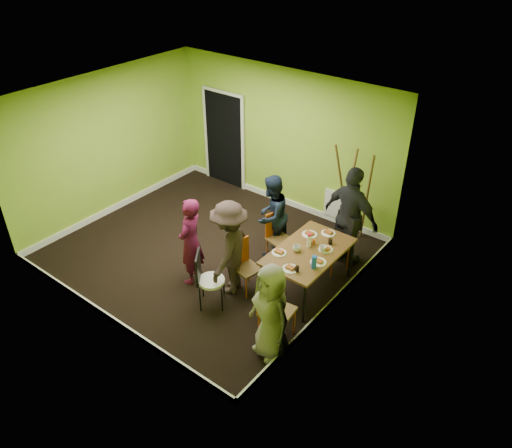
{
  "coord_description": "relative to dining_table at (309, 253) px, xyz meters",
  "views": [
    {
      "loc": [
        5.14,
        -5.26,
        5.24
      ],
      "look_at": [
        1.07,
        0.0,
        0.99
      ],
      "focal_mm": 35.0,
      "sensor_mm": 36.0,
      "label": 1
    }
  ],
  "objects": [
    {
      "name": "person_standing",
      "position": [
        -1.61,
        -0.95,
        0.06
      ],
      "size": [
        0.5,
        0.63,
        1.51
      ],
      "primitive_type": "imported",
      "rotation": [
        0.0,
        0.0,
        -1.29
      ],
      "color": "#510E2C",
      "rests_on": "ground"
    },
    {
      "name": "plate_wall_back",
      "position": [
        0.2,
        0.17,
        0.06
      ],
      "size": [
        0.22,
        0.22,
        0.01
      ],
      "primitive_type": "cylinder",
      "color": "white",
      "rests_on": "dining_table"
    },
    {
      "name": "plate_near_left",
      "position": [
        -0.22,
        0.37,
        0.06
      ],
      "size": [
        0.25,
        0.25,
        0.01
      ],
      "primitive_type": "cylinder",
      "color": "white",
      "rests_on": "dining_table"
    },
    {
      "name": "plate_wall_front",
      "position": [
        0.28,
        -0.18,
        0.06
      ],
      "size": [
        0.25,
        0.25,
        0.01
      ],
      "primitive_type": "cylinder",
      "color": "white",
      "rests_on": "dining_table"
    },
    {
      "name": "blue_bottle",
      "position": [
        0.3,
        -0.33,
        0.16
      ],
      "size": [
        0.08,
        0.08,
        0.21
      ],
      "primitive_type": "cylinder",
      "color": "#174FB3",
      "rests_on": "dining_table"
    },
    {
      "name": "chair_back_end",
      "position": [
        0.13,
        0.88,
        0.01
      ],
      "size": [
        0.55,
        0.6,
        1.0
      ],
      "rotation": [
        0.0,
        0.0,
        2.76
      ],
      "color": "#C34F12",
      "rests_on": "ground"
    },
    {
      "name": "chair_left_near",
      "position": [
        -0.81,
        -0.59,
        -0.2
      ],
      "size": [
        0.43,
        0.43,
        0.88
      ],
      "rotation": [
        0.0,
        0.0,
        -1.76
      ],
      "color": "#C34F12",
      "rests_on": "ground"
    },
    {
      "name": "room_walls",
      "position": [
        -1.97,
        -0.16,
        0.29
      ],
      "size": [
        5.04,
        4.54,
        2.82
      ],
      "color": "#89B52E",
      "rests_on": "ground"
    },
    {
      "name": "plate_near_right",
      "position": [
        -0.32,
        -0.34,
        0.06
      ],
      "size": [
        0.23,
        0.23,
        0.01
      ],
      "primitive_type": "cylinder",
      "color": "white",
      "rests_on": "dining_table"
    },
    {
      "name": "chair_bentwood",
      "position": [
        -1.0,
        -1.25,
        -0.17
      ],
      "size": [
        0.51,
        0.51,
        0.95
      ],
      "rotation": [
        0.0,
        0.0,
        -0.94
      ],
      "color": "black",
      "rests_on": "ground"
    },
    {
      "name": "dining_table",
      "position": [
        0.0,
        0.0,
        0.0
      ],
      "size": [
        0.9,
        1.5,
        0.75
      ],
      "color": "black",
      "rests_on": "ground"
    },
    {
      "name": "chair_left_far",
      "position": [
        -0.88,
        0.39,
        -0.2
      ],
      "size": [
        0.45,
        0.45,
        0.88
      ],
      "rotation": [
        0.0,
        0.0,
        -1.84
      ],
      "color": "#C34F12",
      "rests_on": "ground"
    },
    {
      "name": "ground",
      "position": [
        -1.94,
        -0.2,
        -0.7
      ],
      "size": [
        5.0,
        5.0,
        0.0
      ],
      "primitive_type": "plane",
      "color": "black",
      "rests_on": "ground"
    },
    {
      "name": "thermos",
      "position": [
        -0.06,
        0.09,
        0.16
      ],
      "size": [
        0.07,
        0.07,
        0.2
      ],
      "primitive_type": "cylinder",
      "color": "white",
      "rests_on": "dining_table"
    },
    {
      "name": "orange_bottle",
      "position": [
        -0.03,
        0.19,
        0.1
      ],
      "size": [
        0.04,
        0.04,
        0.09
      ],
      "primitive_type": "cylinder",
      "color": "#C34F12",
      "rests_on": "dining_table"
    },
    {
      "name": "plate_far_front",
      "position": [
        0.04,
        -0.57,
        0.06
      ],
      "size": [
        0.24,
        0.24,
        0.01
      ],
      "primitive_type": "cylinder",
      "color": "white",
      "rests_on": "dining_table"
    },
    {
      "name": "cup_b",
      "position": [
        0.19,
        0.1,
        0.11
      ],
      "size": [
        0.11,
        0.11,
        0.1
      ],
      "primitive_type": "imported",
      "color": "white",
      "rests_on": "dining_table"
    },
    {
      "name": "person_back_end",
      "position": [
        0.15,
        1.03,
        0.2
      ],
      "size": [
        1.11,
        0.62,
        1.8
      ],
      "primitive_type": "imported",
      "rotation": [
        0.0,
        0.0,
        2.96
      ],
      "color": "black",
      "rests_on": "ground"
    },
    {
      "name": "person_left_near",
      "position": [
        -0.95,
        -0.76,
        0.1
      ],
      "size": [
        0.88,
        1.17,
        1.6
      ],
      "primitive_type": "imported",
      "rotation": [
        0.0,
        0.0,
        -1.26
      ],
      "color": "#2E211E",
      "rests_on": "ground"
    },
    {
      "name": "plate_far_back",
      "position": [
        -0.0,
        0.59,
        0.06
      ],
      "size": [
        0.23,
        0.23,
        0.01
      ],
      "primitive_type": "cylinder",
      "color": "white",
      "rests_on": "dining_table"
    },
    {
      "name": "glass_mid",
      "position": [
        -0.1,
        0.17,
        0.1
      ],
      "size": [
        0.07,
        0.07,
        0.1
      ],
      "primitive_type": "cylinder",
      "color": "black",
      "rests_on": "dining_table"
    },
    {
      "name": "glass_front",
      "position": [
        0.15,
        -0.55,
        0.1
      ],
      "size": [
        0.06,
        0.06,
        0.09
      ],
      "primitive_type": "cylinder",
      "color": "black",
      "rests_on": "dining_table"
    },
    {
      "name": "easel",
      "position": [
        -0.14,
        1.61,
        0.23
      ],
      "size": [
        0.75,
        0.71,
        1.87
      ],
      "color": "brown",
      "rests_on": "ground"
    },
    {
      "name": "cup_a",
      "position": [
        -0.14,
        -0.13,
        0.1
      ],
      "size": [
        0.12,
        0.12,
        0.1
      ],
      "primitive_type": "imported",
      "color": "white",
      "rests_on": "dining_table"
    },
    {
      "name": "glass_back",
      "position": [
        0.17,
        0.35,
        0.1
      ],
      "size": [
        0.07,
        0.07,
        0.09
      ],
      "primitive_type": "cylinder",
      "color": "black",
      "rests_on": "dining_table"
    },
    {
      "name": "chair_front_end",
      "position": [
        0.26,
        -1.27,
        -0.11
      ],
      "size": [
        0.47,
        0.48,
        1.05
      ],
      "rotation": [
        0.0,
        0.0,
        0.1
      ],
      "color": "#C34F12",
      "rests_on": "ground"
    },
    {
      "name": "person_left_far",
      "position": [
        -1.07,
        0.48,
        0.05
      ],
      "size": [
        0.63,
        0.77,
        1.49
      ],
      "primitive_type": "imported",
      "rotation": [
        0.0,
        0.0,
        -1.47
      ],
      "color": "#141E32",
      "rests_on": "ground"
    },
    {
      "name": "person_front_end",
      "position": [
        0.35,
        -1.46,
        0.04
      ],
      "size": [
        0.82,
        0.65,
        1.46
      ],
      "primitive_type": "imported",
      "rotation": [
        0.0,
        0.0,
        -0.3
      ],
      "color": "gray",
      "rests_on": "ground"
    }
  ]
}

